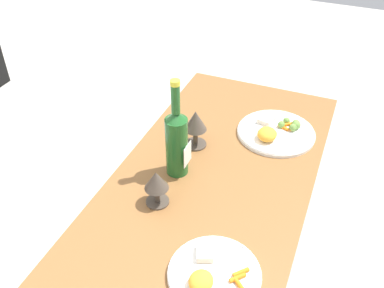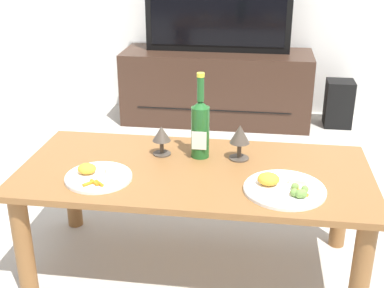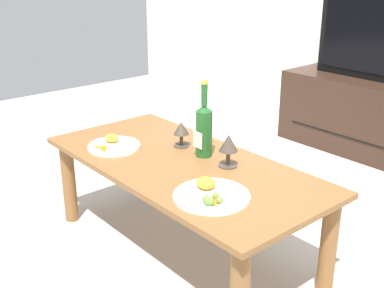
{
  "view_description": "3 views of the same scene",
  "coord_description": "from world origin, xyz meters",
  "px_view_note": "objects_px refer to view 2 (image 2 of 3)",
  "views": [
    {
      "loc": [
        -1.02,
        -0.35,
        1.45
      ],
      "look_at": [
        0.05,
        0.09,
        0.56
      ],
      "focal_mm": 41.09,
      "sensor_mm": 36.0,
      "label": 1
    },
    {
      "loc": [
        0.24,
        -1.77,
        1.31
      ],
      "look_at": [
        -0.02,
        0.09,
        0.53
      ],
      "focal_mm": 47.23,
      "sensor_mm": 36.0,
      "label": 2
    },
    {
      "loc": [
        1.56,
        -1.28,
        1.31
      ],
      "look_at": [
        0.02,
        0.04,
        0.54
      ],
      "focal_mm": 45.97,
      "sensor_mm": 36.0,
      "label": 3
    }
  ],
  "objects_px": {
    "tv_screen": "(218,8)",
    "goblet_right": "(240,136)",
    "floor_speaker": "(339,103)",
    "goblet_left": "(162,136)",
    "tv_stand": "(216,87)",
    "dinner_plate_right": "(284,188)",
    "dining_table": "(194,186)",
    "dinner_plate_left": "(98,176)",
    "wine_bottle": "(200,126)"
  },
  "relations": [
    {
      "from": "tv_stand",
      "to": "tv_screen",
      "type": "relative_size",
      "value": 1.33
    },
    {
      "from": "dining_table",
      "to": "goblet_right",
      "type": "xyz_separation_m",
      "value": [
        0.17,
        0.12,
        0.18
      ]
    },
    {
      "from": "tv_stand",
      "to": "tv_screen",
      "type": "bearing_deg",
      "value": -90.0
    },
    {
      "from": "dining_table",
      "to": "dinner_plate_right",
      "type": "height_order",
      "value": "dinner_plate_right"
    },
    {
      "from": "dining_table",
      "to": "dinner_plate_left",
      "type": "bearing_deg",
      "value": -158.81
    },
    {
      "from": "dining_table",
      "to": "goblet_right",
      "type": "bearing_deg",
      "value": 36.04
    },
    {
      "from": "wine_bottle",
      "to": "dinner_plate_left",
      "type": "distance_m",
      "value": 0.46
    },
    {
      "from": "dinner_plate_left",
      "to": "tv_screen",
      "type": "bearing_deg",
      "value": 82.34
    },
    {
      "from": "goblet_left",
      "to": "dinner_plate_left",
      "type": "height_order",
      "value": "goblet_left"
    },
    {
      "from": "floor_speaker",
      "to": "goblet_left",
      "type": "xyz_separation_m",
      "value": [
        -0.96,
        -1.72,
        0.38
      ]
    },
    {
      "from": "tv_screen",
      "to": "goblet_left",
      "type": "relative_size",
      "value": 8.31
    },
    {
      "from": "floor_speaker",
      "to": "wine_bottle",
      "type": "bearing_deg",
      "value": -115.11
    },
    {
      "from": "tv_screen",
      "to": "wine_bottle",
      "type": "relative_size",
      "value": 2.91
    },
    {
      "from": "floor_speaker",
      "to": "tv_screen",
      "type": "bearing_deg",
      "value": -178.9
    },
    {
      "from": "tv_stand",
      "to": "goblet_right",
      "type": "height_order",
      "value": "goblet_right"
    },
    {
      "from": "dining_table",
      "to": "tv_stand",
      "type": "bearing_deg",
      "value": 92.65
    },
    {
      "from": "wine_bottle",
      "to": "goblet_right",
      "type": "height_order",
      "value": "wine_bottle"
    },
    {
      "from": "goblet_right",
      "to": "dinner_plate_right",
      "type": "height_order",
      "value": "goblet_right"
    },
    {
      "from": "tv_screen",
      "to": "floor_speaker",
      "type": "xyz_separation_m",
      "value": [
        0.89,
        0.02,
        -0.66
      ]
    },
    {
      "from": "dining_table",
      "to": "tv_screen",
      "type": "xyz_separation_m",
      "value": [
        -0.08,
        1.82,
        0.45
      ]
    },
    {
      "from": "tv_screen",
      "to": "goblet_left",
      "type": "height_order",
      "value": "tv_screen"
    },
    {
      "from": "tv_stand",
      "to": "floor_speaker",
      "type": "height_order",
      "value": "tv_stand"
    },
    {
      "from": "goblet_left",
      "to": "wine_bottle",
      "type": "bearing_deg",
      "value": 0.66
    },
    {
      "from": "tv_screen",
      "to": "dinner_plate_left",
      "type": "relative_size",
      "value": 4.1
    },
    {
      "from": "tv_stand",
      "to": "wine_bottle",
      "type": "distance_m",
      "value": 1.74
    },
    {
      "from": "floor_speaker",
      "to": "dinner_plate_right",
      "type": "height_order",
      "value": "dinner_plate_right"
    },
    {
      "from": "dining_table",
      "to": "dinner_plate_left",
      "type": "distance_m",
      "value": 0.38
    },
    {
      "from": "goblet_right",
      "to": "dinner_plate_right",
      "type": "distance_m",
      "value": 0.32
    },
    {
      "from": "goblet_right",
      "to": "wine_bottle",
      "type": "bearing_deg",
      "value": 179.34
    },
    {
      "from": "floor_speaker",
      "to": "goblet_right",
      "type": "xyz_separation_m",
      "value": [
        -0.64,
        -1.72,
        0.39
      ]
    },
    {
      "from": "tv_stand",
      "to": "dinner_plate_right",
      "type": "xyz_separation_m",
      "value": [
        0.43,
        -1.96,
        0.21
      ]
    },
    {
      "from": "wine_bottle",
      "to": "dinner_plate_right",
      "type": "relative_size",
      "value": 1.2
    },
    {
      "from": "dinner_plate_left",
      "to": "dinner_plate_right",
      "type": "bearing_deg",
      "value": -0.15
    },
    {
      "from": "tv_stand",
      "to": "goblet_right",
      "type": "distance_m",
      "value": 1.75
    },
    {
      "from": "tv_stand",
      "to": "goblet_left",
      "type": "relative_size",
      "value": 11.03
    },
    {
      "from": "dining_table",
      "to": "wine_bottle",
      "type": "height_order",
      "value": "wine_bottle"
    },
    {
      "from": "wine_bottle",
      "to": "dinner_plate_right",
      "type": "xyz_separation_m",
      "value": [
        0.34,
        -0.26,
        -0.12
      ]
    },
    {
      "from": "tv_stand",
      "to": "dinner_plate_left",
      "type": "relative_size",
      "value": 5.43
    },
    {
      "from": "floor_speaker",
      "to": "goblet_right",
      "type": "relative_size",
      "value": 2.3
    },
    {
      "from": "tv_screen",
      "to": "floor_speaker",
      "type": "height_order",
      "value": "tv_screen"
    },
    {
      "from": "dinner_plate_right",
      "to": "goblet_left",
      "type": "bearing_deg",
      "value": 152.46
    },
    {
      "from": "floor_speaker",
      "to": "dinner_plate_right",
      "type": "bearing_deg",
      "value": -103.38
    },
    {
      "from": "dining_table",
      "to": "floor_speaker",
      "type": "bearing_deg",
      "value": 66.32
    },
    {
      "from": "tv_stand",
      "to": "tv_screen",
      "type": "height_order",
      "value": "tv_screen"
    },
    {
      "from": "tv_screen",
      "to": "goblet_right",
      "type": "xyz_separation_m",
      "value": [
        0.25,
        -1.7,
        -0.27
      ]
    },
    {
      "from": "goblet_right",
      "to": "tv_screen",
      "type": "bearing_deg",
      "value": 98.41
    },
    {
      "from": "tv_stand",
      "to": "dinner_plate_right",
      "type": "distance_m",
      "value": 2.02
    },
    {
      "from": "tv_screen",
      "to": "wine_bottle",
      "type": "height_order",
      "value": "tv_screen"
    },
    {
      "from": "dining_table",
      "to": "dinner_plate_left",
      "type": "xyz_separation_m",
      "value": [
        -0.35,
        -0.13,
        0.09
      ]
    },
    {
      "from": "tv_stand",
      "to": "dinner_plate_right",
      "type": "relative_size",
      "value": 4.63
    }
  ]
}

